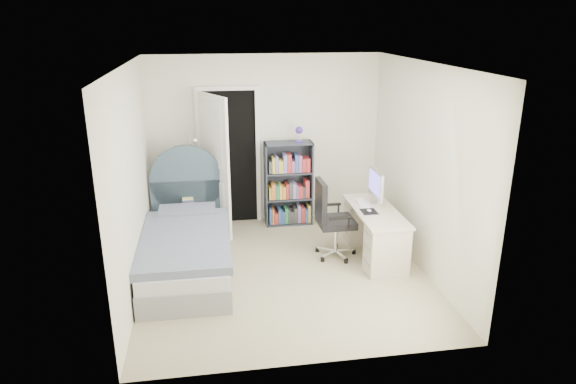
{
  "coord_description": "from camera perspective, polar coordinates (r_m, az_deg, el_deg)",
  "views": [
    {
      "loc": [
        -0.84,
        -5.62,
        2.97
      ],
      "look_at": [
        0.09,
        0.21,
        0.97
      ],
      "focal_mm": 32.0,
      "sensor_mm": 36.0,
      "label": 1
    }
  ],
  "objects": [
    {
      "name": "floor_lamp",
      "position": [
        7.34,
        -10.26,
        -0.5
      ],
      "size": [
        0.21,
        0.21,
        1.44
      ],
      "color": "silver",
      "rests_on": "ground"
    },
    {
      "name": "office_chair",
      "position": [
        6.61,
        4.69,
        -2.61
      ],
      "size": [
        0.53,
        0.54,
        1.04
      ],
      "color": "silver",
      "rests_on": "ground"
    },
    {
      "name": "nightstand",
      "position": [
        7.39,
        -10.66,
        -1.92
      ],
      "size": [
        0.42,
        0.42,
        0.61
      ],
      "color": "#DAC386",
      "rests_on": "ground"
    },
    {
      "name": "door",
      "position": [
        7.42,
        -7.59,
        3.46
      ],
      "size": [
        0.92,
        0.75,
        2.06
      ],
      "color": "black",
      "rests_on": "ground"
    },
    {
      "name": "bookcase",
      "position": [
        7.67,
        0.11,
        0.6
      ],
      "size": [
        0.71,
        0.3,
        1.5
      ],
      "color": "#333A46",
      "rests_on": "ground"
    },
    {
      "name": "bed",
      "position": [
        6.49,
        -11.2,
        -5.88
      ],
      "size": [
        1.05,
        2.19,
        1.34
      ],
      "color": "gray",
      "rests_on": "ground"
    },
    {
      "name": "room_shell",
      "position": [
        5.94,
        -0.49,
        1.9
      ],
      "size": [
        3.5,
        3.7,
        2.6
      ],
      "color": "gray",
      "rests_on": "ground"
    },
    {
      "name": "desk",
      "position": [
        6.77,
        9.6,
        -4.25
      ],
      "size": [
        0.53,
        1.33,
        1.09
      ],
      "color": "beige",
      "rests_on": "ground"
    }
  ]
}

